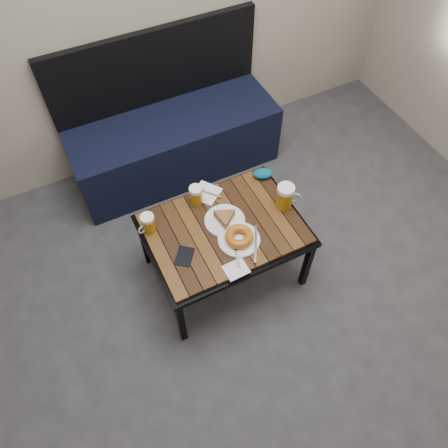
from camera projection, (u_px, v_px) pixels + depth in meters
name	position (u px, v px, depth m)	size (l,w,h in m)	color
ground	(278.00, 399.00, 2.26)	(4.00, 4.00, 0.00)	#2D2D30
room_shell	(246.00, 36.00, 1.10)	(4.00, 4.00, 4.00)	gray
bench	(173.00, 138.00, 3.00)	(1.40, 0.50, 0.95)	black
cafe_table	(224.00, 232.00, 2.36)	(0.84, 0.62, 0.47)	black
beer_mug_left	(148.00, 224.00, 2.26)	(0.11, 0.09, 0.12)	#996A0C
beer_mug_centre	(196.00, 195.00, 2.37)	(0.11, 0.10, 0.12)	#996A0C
beer_mug_right	(285.00, 196.00, 2.35)	(0.14, 0.12, 0.15)	#996A0C
plate_pie	(225.00, 219.00, 2.32)	(0.22, 0.22, 0.06)	white
plate_bagel	(239.00, 238.00, 2.25)	(0.24, 0.28, 0.06)	white
napkin_left	(206.00, 193.00, 2.45)	(0.19, 0.19, 0.01)	white
napkin_right	(236.00, 269.00, 2.17)	(0.12, 0.10, 0.01)	white
passport_navy	(185.00, 256.00, 2.21)	(0.08, 0.11, 0.01)	black
passport_burgundy	(203.00, 193.00, 2.45)	(0.08, 0.11, 0.01)	black
knit_pouch	(263.00, 174.00, 2.51)	(0.12, 0.08, 0.05)	#054A7D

